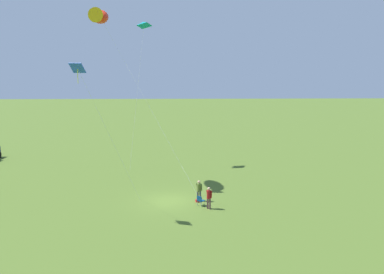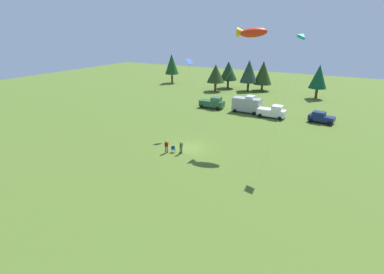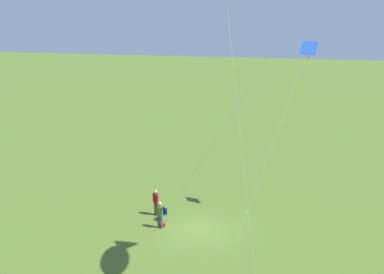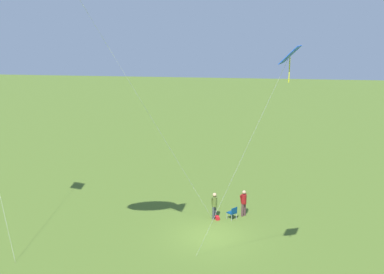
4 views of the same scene
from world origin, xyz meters
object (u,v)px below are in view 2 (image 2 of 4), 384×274
Objects in this scene: person_kite_flyer at (181,146)px; car_navy_hatch at (321,117)px; kite_large_fish at (251,33)px; kite_diamond_blue at (190,64)px; person_spectator at (166,146)px; van_motorhome_grey at (247,104)px; backpack_on_grass at (180,152)px; folding_chair at (173,149)px; truck_green_flatbed at (213,103)px; truck_white_pickup at (272,112)px; kite_delta_teal at (303,36)px.

person_kite_flyer is 27.46m from car_navy_hatch.
kite_large_fish reaches higher than kite_diamond_blue.
van_motorhome_grey is at bearing 126.72° from person_spectator.
backpack_on_grass is 18.04m from kite_large_fish.
folding_chair is 18.15m from kite_large_fish.
van_motorhome_grey is (7.23, 0.20, 0.54)m from truck_green_flatbed.
kite_delta_teal is at bearing -67.27° from truck_white_pickup.
folding_chair is at bearing -106.11° from truck_white_pickup.
kite_diamond_blue is at bearing -179.47° from kite_large_fish.
truck_white_pickup is at bearing 114.05° from person_spectator.
truck_green_flatbed is 29.67m from kite_delta_teal.
truck_green_flatbed is at bearing 132.79° from person_kite_flyer.
person_spectator is 24.42m from van_motorhome_grey.
person_kite_flyer is at bearing -67.96° from kite_diamond_blue.
truck_white_pickup is 8.24m from car_navy_hatch.
car_navy_hatch is 22.25m from kite_large_fish.
kite_large_fish is at bearing 0.53° from kite_diamond_blue.
folding_chair is 0.15× the size of van_motorhome_grey.
truck_white_pickup is at bearing 111.26° from kite_delta_teal.
truck_green_flatbed reaches higher than folding_chair.
person_kite_flyer is at bearing 45.99° from folding_chair.
backpack_on_grass is 13.72m from kite_diamond_blue.
folding_chair is at bearing -158.77° from kite_delta_teal.
folding_chair is 0.05× the size of kite_large_fish.
backpack_on_grass is 24.14m from truck_green_flatbed.
person_kite_flyer is 0.11× the size of kite_large_fish.
truck_white_pickup is (6.20, 22.41, 0.99)m from backpack_on_grass.
kite_delta_teal reaches higher than backpack_on_grass.
kite_diamond_blue is at bearing -79.19° from truck_green_flatbed.
van_motorhome_grey is 5.42m from truck_white_pickup.
kite_large_fish is (12.14, -14.87, 13.87)m from truck_green_flatbed.
person_kite_flyer is at bearing -91.01° from van_motorhome_grey.
backpack_on_grass is at bearing -68.93° from kite_diamond_blue.
kite_large_fish is at bearing -51.74° from truck_green_flatbed.
folding_chair is at bearing 64.63° from car_navy_hatch.
van_motorhome_grey is 20.71m from kite_large_fish.
folding_chair is 0.16× the size of truck_white_pickup.
person_spectator is at bearing -95.26° from van_motorhome_grey.
van_motorhome_grey reaches higher than folding_chair.
kite_large_fish is (4.91, -15.07, 13.33)m from van_motorhome_grey.
folding_chair is at bearing -75.19° from kite_diamond_blue.
kite_diamond_blue is (-3.41, 8.43, 9.51)m from person_kite_flyer.
kite_delta_teal is (7.08, -3.20, -0.29)m from kite_large_fish.
kite_large_fish reaches higher than car_navy_hatch.
folding_chair is 0.19× the size of car_navy_hatch.
truck_white_pickup is 19.72m from kite_large_fish.
kite_delta_teal is (19.21, -18.07, 13.59)m from truck_green_flatbed.
truck_green_flatbed is 1.14× the size of car_navy_hatch.
truck_white_pickup is at bearing -10.70° from van_motorhome_grey.
kite_delta_teal is at bearing -56.05° from van_motorhome_grey.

